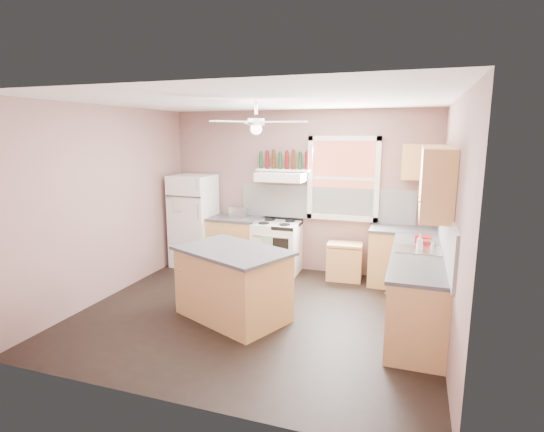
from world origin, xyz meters
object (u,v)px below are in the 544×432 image
(cart, at_px, (344,263))
(stove, at_px, (277,247))
(toaster, at_px, (238,212))
(island, at_px, (233,285))
(refrigerator, at_px, (194,221))

(cart, bearing_deg, stove, 175.81)
(toaster, height_order, island, toaster)
(cart, bearing_deg, toaster, 175.01)
(refrigerator, relative_size, cart, 2.94)
(toaster, distance_m, cart, 1.99)
(refrigerator, height_order, island, refrigerator)
(refrigerator, bearing_deg, stove, 3.73)
(toaster, bearing_deg, cart, 9.27)
(stove, distance_m, cart, 1.15)
(toaster, bearing_deg, refrigerator, -163.21)
(refrigerator, relative_size, stove, 1.87)
(stove, height_order, island, same)
(toaster, relative_size, stove, 0.33)
(cart, height_order, island, island)
(refrigerator, height_order, toaster, refrigerator)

